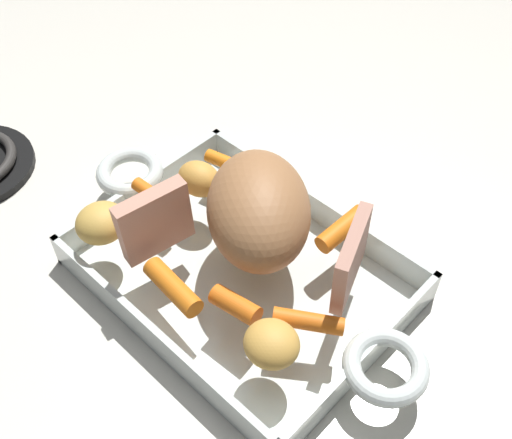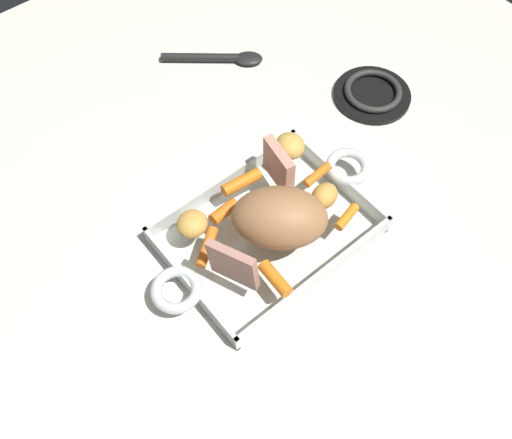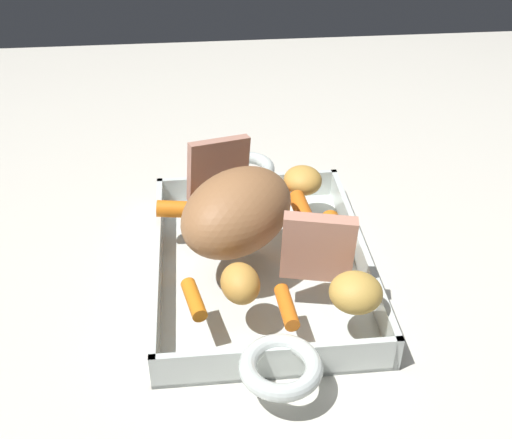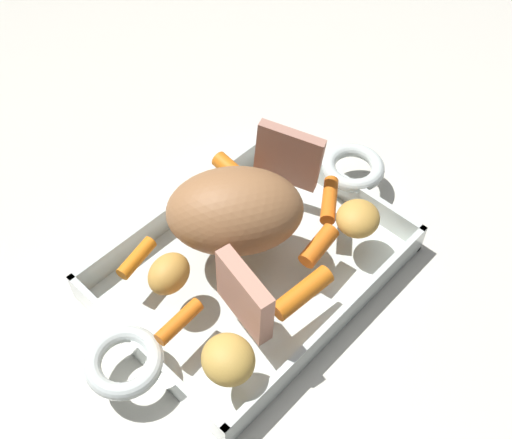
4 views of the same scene
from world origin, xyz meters
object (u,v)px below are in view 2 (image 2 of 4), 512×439
object	(u,v)px
baby_carrot_northwest	(347,217)
stove_burner_rear	(373,93)
serving_spoon	(220,58)
roasting_dish	(268,231)
baby_carrot_center_right	(317,175)
baby_carrot_southeast	(207,247)
baby_carrot_southwest	(242,182)
potato_golden_small	(290,146)
roast_slice_outer	(279,166)
roast_slice_thick	(233,265)
potato_halved	(324,196)
pork_roast	(279,218)
potato_whole	(192,224)
baby_carrot_center_left	(275,279)
baby_carrot_short	(224,211)

from	to	relation	value
baby_carrot_northwest	stove_burner_rear	world-z (taller)	baby_carrot_northwest
serving_spoon	roasting_dish	bearing A→B (deg)	-76.49
baby_carrot_center_right	baby_carrot_southeast	bearing A→B (deg)	178.16
roasting_dish	baby_carrot_southwest	bearing A→B (deg)	82.48
roasting_dish	baby_carrot_southeast	size ratio (longest dim) A/B	6.75
baby_carrot_southwest	baby_carrot_northwest	bearing A→B (deg)	-60.84
baby_carrot_center_right	potato_golden_small	xyz separation A→B (m)	(-0.00, 0.07, 0.01)
roast_slice_outer	baby_carrot_center_right	distance (m)	0.07
roast_slice_thick	baby_carrot_northwest	xyz separation A→B (m)	(0.21, -0.04, -0.03)
potato_golden_small	stove_burner_rear	bearing A→B (deg)	6.54
baby_carrot_center_right	potato_halved	bearing A→B (deg)	-121.27
pork_roast	roasting_dish	bearing A→B (deg)	88.92
pork_roast	baby_carrot_northwest	size ratio (longest dim) A/B	2.87
baby_carrot_northwest	serving_spoon	bearing A→B (deg)	78.53
potato_whole	baby_carrot_southwest	bearing A→B (deg)	8.37
potato_whole	serving_spoon	bearing A→B (deg)	47.18
baby_carrot_center_right	baby_carrot_center_left	bearing A→B (deg)	-150.64
roast_slice_outer	baby_carrot_northwest	bearing A→B (deg)	-75.68
roast_slice_outer	baby_carrot_short	size ratio (longest dim) A/B	1.49
potato_whole	potato_golden_small	bearing A→B (deg)	4.53
roasting_dish	baby_carrot_southeast	xyz separation A→B (m)	(-0.11, 0.02, 0.04)
roasting_dish	baby_carrot_center_right	xyz separation A→B (m)	(0.12, 0.01, 0.04)
baby_carrot_short	roast_slice_thick	bearing A→B (deg)	-120.32
roast_slice_outer	baby_carrot_center_right	bearing A→B (deg)	-36.29
roast_slice_thick	baby_carrot_center_right	size ratio (longest dim) A/B	1.41
roast_slice_thick	stove_burner_rear	bearing A→B (deg)	18.01
roasting_dish	pork_roast	bearing A→B (deg)	-91.08
potato_whole	roasting_dish	bearing A→B (deg)	-32.54
baby_carrot_center_left	stove_burner_rear	distance (m)	0.48
baby_carrot_center_right	baby_carrot_short	bearing A→B (deg)	166.08
roasting_dish	potato_golden_small	xyz separation A→B (m)	(0.12, 0.08, 0.05)
baby_carrot_center_left	stove_burner_rear	world-z (taller)	baby_carrot_center_left
roast_slice_outer	potato_whole	world-z (taller)	roast_slice_outer
baby_carrot_southwest	potato_halved	size ratio (longest dim) A/B	1.43
baby_carrot_northwest	stove_burner_rear	xyz separation A→B (m)	(0.27, 0.19, -0.05)
roast_slice_thick	roast_slice_outer	bearing A→B (deg)	29.08
potato_golden_small	roasting_dish	bearing A→B (deg)	-145.15
baby_carrot_northwest	potato_golden_small	world-z (taller)	potato_golden_small
baby_carrot_short	potato_whole	world-z (taller)	potato_whole
potato_whole	baby_carrot_center_left	bearing A→B (deg)	-74.81
baby_carrot_short	stove_burner_rear	bearing A→B (deg)	7.72
baby_carrot_southwest	serving_spoon	bearing A→B (deg)	58.87
baby_carrot_northwest	baby_carrot_southwest	distance (m)	0.18
potato_whole	baby_carrot_southeast	bearing A→B (deg)	-96.45
baby_carrot_center_left	potato_golden_small	size ratio (longest dim) A/B	1.15
roast_slice_thick	baby_carrot_northwest	distance (m)	0.21
roast_slice_thick	potato_golden_small	world-z (taller)	roast_slice_thick
baby_carrot_northwest	potato_golden_small	distance (m)	0.16
baby_carrot_center_left	baby_carrot_southwest	world-z (taller)	same
baby_carrot_center_right	potato_whole	xyz separation A→B (m)	(-0.22, 0.05, 0.01)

